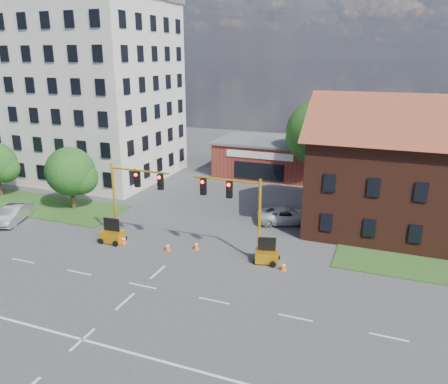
# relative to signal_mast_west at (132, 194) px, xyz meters

# --- Properties ---
(ground) EXTENTS (120.00, 120.00, 0.00)m
(ground) POSITION_rel_signal_mast_west_xyz_m (4.36, -6.00, -3.92)
(ground) COLOR #404143
(ground) RESTS_ON ground
(grass_verge_nw) EXTENTS (22.00, 6.00, 0.08)m
(grass_verge_nw) POSITION_rel_signal_mast_west_xyz_m (-15.64, 4.00, -3.88)
(grass_verge_nw) COLOR #27481B
(grass_verge_nw) RESTS_ON ground
(grass_verge_ne) EXTENTS (14.00, 4.00, 0.08)m
(grass_verge_ne) POSITION_rel_signal_mast_west_xyz_m (22.36, 3.00, -3.88)
(grass_verge_ne) COLOR #27481B
(grass_verge_ne) RESTS_ON ground
(lane_markings) EXTENTS (60.00, 36.00, 0.01)m
(lane_markings) POSITION_rel_signal_mast_west_xyz_m (4.36, -9.00, -3.91)
(lane_markings) COLOR silver
(lane_markings) RESTS_ON ground
(office_block) EXTENTS (18.40, 15.40, 20.60)m
(office_block) POSITION_rel_signal_mast_west_xyz_m (-15.64, 15.91, 6.39)
(office_block) COLOR beige
(office_block) RESTS_ON ground
(brick_shop) EXTENTS (12.40, 8.40, 4.30)m
(brick_shop) POSITION_rel_signal_mast_west_xyz_m (4.36, 23.99, -1.76)
(brick_shop) COLOR maroon
(brick_shop) RESTS_ON ground
(townhouse_row) EXTENTS (21.00, 11.00, 11.50)m
(townhouse_row) POSITION_rel_signal_mast_west_xyz_m (22.36, 10.00, 2.01)
(townhouse_row) COLOR #4C2217
(townhouse_row) RESTS_ON ground
(tree_large) EXTENTS (7.67, 7.30, 9.71)m
(tree_large) POSITION_rel_signal_mast_west_xyz_m (11.23, 21.08, 1.89)
(tree_large) COLOR #392514
(tree_large) RESTS_ON ground
(tree_nw_front) EXTENTS (4.85, 4.62, 6.06)m
(tree_nw_front) POSITION_rel_signal_mast_west_xyz_m (-9.41, 4.58, -0.33)
(tree_nw_front) COLOR #392514
(tree_nw_front) RESTS_ON ground
(signal_mast_west) EXTENTS (5.30, 0.60, 6.20)m
(signal_mast_west) POSITION_rel_signal_mast_west_xyz_m (0.00, 0.00, 0.00)
(signal_mast_west) COLOR gray
(signal_mast_west) RESTS_ON ground
(signal_mast_east) EXTENTS (5.30, 0.60, 6.20)m
(signal_mast_east) POSITION_rel_signal_mast_west_xyz_m (8.71, 0.00, 0.00)
(signal_mast_east) COLOR gray
(signal_mast_east) RESTS_ON ground
(trailer_west) EXTENTS (1.78, 1.24, 1.96)m
(trailer_west) POSITION_rel_signal_mast_west_xyz_m (-1.46, -0.88, -3.31)
(trailer_west) COLOR orange
(trailer_west) RESTS_ON ground
(trailer_east) EXTENTS (1.87, 1.50, 1.86)m
(trailer_east) POSITION_rel_signal_mast_west_xyz_m (10.93, 0.11, -3.34)
(trailer_east) COLOR orange
(trailer_east) RESTS_ON ground
(cone_a) EXTENTS (0.40, 0.40, 0.70)m
(cone_a) POSITION_rel_signal_mast_west_xyz_m (-0.49, -0.79, -3.58)
(cone_a) COLOR #FF5D0D
(cone_a) RESTS_ON ground
(cone_b) EXTENTS (0.40, 0.40, 0.70)m
(cone_b) POSITION_rel_signal_mast_west_xyz_m (3.38, -0.71, -3.58)
(cone_b) COLOR #FF5D0D
(cone_b) RESTS_ON ground
(cone_c) EXTENTS (0.40, 0.40, 0.70)m
(cone_c) POSITION_rel_signal_mast_west_xyz_m (5.30, 0.32, -3.58)
(cone_c) COLOR #FF5D0D
(cone_c) RESTS_ON ground
(cone_d) EXTENTS (0.40, 0.40, 0.70)m
(cone_d) POSITION_rel_signal_mast_west_xyz_m (12.36, -0.67, -3.58)
(cone_d) COLOR #FF5D0D
(cone_d) RESTS_ON ground
(pickup_white) EXTENTS (5.67, 4.25, 1.43)m
(pickup_white) POSITION_rel_signal_mast_west_xyz_m (10.49, 8.22, -3.20)
(pickup_white) COLOR silver
(pickup_white) RESTS_ON ground
(sedan_silver_front) EXTENTS (2.91, 4.77, 1.48)m
(sedan_silver_front) POSITION_rel_signal_mast_west_xyz_m (-12.27, -0.28, -3.18)
(sedan_silver_front) COLOR #9A9DA1
(sedan_silver_front) RESTS_ON ground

